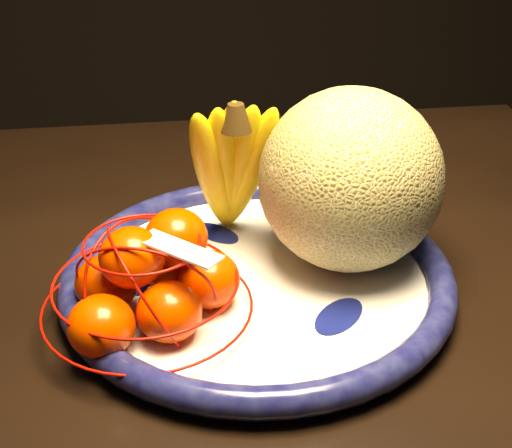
{
  "coord_description": "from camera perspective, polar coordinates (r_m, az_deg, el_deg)",
  "views": [
    {
      "loc": [
        0.18,
        -0.64,
        1.15
      ],
      "look_at": [
        0.27,
        -0.05,
        0.81
      ],
      "focal_mm": 50.0,
      "sensor_mm": 36.0,
      "label": 1
    }
  ],
  "objects": [
    {
      "name": "dining_table",
      "position": [
        0.8,
        -18.79,
        -9.7
      ],
      "size": [
        1.48,
        0.89,
        0.74
      ],
      "rotation": [
        0.0,
        0.0,
        -0.0
      ],
      "color": "black",
      "rests_on": "ground"
    },
    {
      "name": "fruit_bowl",
      "position": [
        0.71,
        0.11,
        -4.27
      ],
      "size": [
        0.39,
        0.39,
        0.03
      ],
      "rotation": [
        0.0,
        0.0,
        0.2
      ],
      "color": "white",
      "rests_on": "dining_table"
    },
    {
      "name": "cantaloupe",
      "position": [
        0.7,
        7.54,
        3.53
      ],
      "size": [
        0.18,
        0.18,
        0.18
      ],
      "primitive_type": "sphere",
      "color": "olive",
      "rests_on": "fruit_bowl"
    },
    {
      "name": "banana_bunch",
      "position": [
        0.73,
        -2.04,
        4.9
      ],
      "size": [
        0.12,
        0.11,
        0.18
      ],
      "rotation": [
        0.0,
        0.0,
        0.07
      ],
      "color": "yellow",
      "rests_on": "fruit_bowl"
    },
    {
      "name": "mandarin_bag",
      "position": [
        0.64,
        -8.39,
        -4.52
      ],
      "size": [
        0.25,
        0.25,
        0.12
      ],
      "rotation": [
        0.0,
        0.0,
        0.4
      ],
      "color": "#EF3600",
      "rests_on": "fruit_bowl"
    },
    {
      "name": "price_tag",
      "position": [
        0.6,
        -6.14,
        -1.98
      ],
      "size": [
        0.07,
        0.06,
        0.01
      ],
      "primitive_type": "cube",
      "rotation": [
        -0.14,
        0.1,
        -0.62
      ],
      "color": "white",
      "rests_on": "mandarin_bag"
    }
  ]
}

